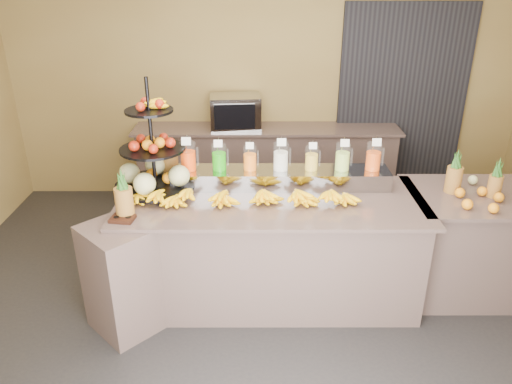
{
  "coord_description": "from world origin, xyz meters",
  "views": [
    {
      "loc": [
        -0.13,
        -3.35,
        2.68
      ],
      "look_at": [
        -0.13,
        0.3,
        1.0
      ],
      "focal_mm": 35.0,
      "sensor_mm": 36.0,
      "label": 1
    }
  ],
  "objects_px": {
    "right_fruit_pile": "(475,191)",
    "oven_warmer": "(235,112)",
    "condiment_caddy": "(122,219)",
    "pitcher_tray": "(280,178)",
    "banana_heap": "(243,194)",
    "fruit_stand": "(160,164)"
  },
  "relations": [
    {
      "from": "fruit_stand",
      "to": "condiment_caddy",
      "type": "distance_m",
      "value": 0.62
    },
    {
      "from": "pitcher_tray",
      "to": "banana_heap",
      "type": "distance_m",
      "value": 0.45
    },
    {
      "from": "fruit_stand",
      "to": "right_fruit_pile",
      "type": "bearing_deg",
      "value": 0.28
    },
    {
      "from": "banana_heap",
      "to": "condiment_caddy",
      "type": "relative_size",
      "value": 11.01
    },
    {
      "from": "pitcher_tray",
      "to": "oven_warmer",
      "type": "relative_size",
      "value": 3.24
    },
    {
      "from": "pitcher_tray",
      "to": "fruit_stand",
      "type": "xyz_separation_m",
      "value": [
        -1.0,
        -0.1,
        0.17
      ]
    },
    {
      "from": "oven_warmer",
      "to": "banana_heap",
      "type": "bearing_deg",
      "value": -90.77
    },
    {
      "from": "right_fruit_pile",
      "to": "pitcher_tray",
      "type": "bearing_deg",
      "value": 170.46
    },
    {
      "from": "pitcher_tray",
      "to": "oven_warmer",
      "type": "distance_m",
      "value": 1.73
    },
    {
      "from": "right_fruit_pile",
      "to": "oven_warmer",
      "type": "bearing_deg",
      "value": 136.18
    },
    {
      "from": "oven_warmer",
      "to": "condiment_caddy",
      "type": "bearing_deg",
      "value": -112.82
    },
    {
      "from": "pitcher_tray",
      "to": "oven_warmer",
      "type": "xyz_separation_m",
      "value": [
        -0.45,
        1.67,
        0.12
      ]
    },
    {
      "from": "fruit_stand",
      "to": "right_fruit_pile",
      "type": "xyz_separation_m",
      "value": [
        2.57,
        -0.17,
        -0.17
      ]
    },
    {
      "from": "fruit_stand",
      "to": "condiment_caddy",
      "type": "height_order",
      "value": "fruit_stand"
    },
    {
      "from": "condiment_caddy",
      "to": "oven_warmer",
      "type": "xyz_separation_m",
      "value": [
        0.76,
        2.3,
        0.18
      ]
    },
    {
      "from": "fruit_stand",
      "to": "right_fruit_pile",
      "type": "height_order",
      "value": "fruit_stand"
    },
    {
      "from": "banana_heap",
      "to": "oven_warmer",
      "type": "relative_size",
      "value": 3.36
    },
    {
      "from": "banana_heap",
      "to": "right_fruit_pile",
      "type": "relative_size",
      "value": 4.55
    },
    {
      "from": "pitcher_tray",
      "to": "condiment_caddy",
      "type": "xyz_separation_m",
      "value": [
        -1.21,
        -0.63,
        -0.06
      ]
    },
    {
      "from": "pitcher_tray",
      "to": "banana_heap",
      "type": "relative_size",
      "value": 0.97
    },
    {
      "from": "right_fruit_pile",
      "to": "oven_warmer",
      "type": "relative_size",
      "value": 0.74
    },
    {
      "from": "fruit_stand",
      "to": "pitcher_tray",
      "type": "bearing_deg",
      "value": 9.55
    }
  ]
}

